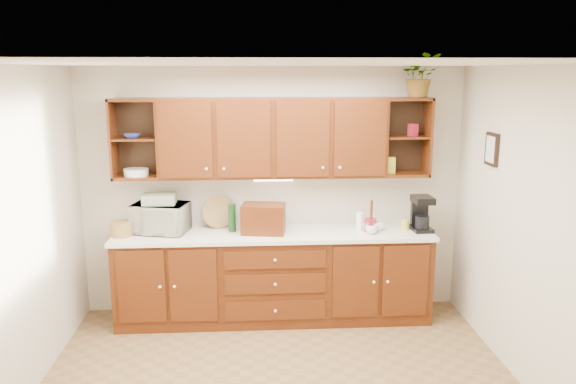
{
  "coord_description": "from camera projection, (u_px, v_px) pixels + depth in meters",
  "views": [
    {
      "loc": [
        -0.19,
        -4.07,
        2.54
      ],
      "look_at": [
        0.13,
        1.15,
        1.42
      ],
      "focal_mm": 35.0,
      "sensor_mm": 36.0,
      "label": 1
    }
  ],
  "objects": [
    {
      "name": "canister_white",
      "position": [
        360.0,
        221.0,
        5.76
      ],
      "size": [
        0.08,
        0.08,
        0.2
      ],
      "primitive_type": "cylinder",
      "rotation": [
        0.0,
        0.0,
        0.09
      ],
      "color": "white",
      "rests_on": "countertop"
    },
    {
      "name": "towel_stack",
      "position": [
        159.0,
        199.0,
        5.65
      ],
      "size": [
        0.33,
        0.24,
        0.1
      ],
      "primitive_type": "cube",
      "rotation": [
        0.0,
        0.0,
        0.01
      ],
      "color": "tan",
      "rests_on": "microwave"
    },
    {
      "name": "coffee_maker",
      "position": [
        421.0,
        214.0,
        5.76
      ],
      "size": [
        0.2,
        0.26,
        0.36
      ],
      "rotation": [
        0.0,
        0.0,
        0.04
      ],
      "color": "black",
      "rests_on": "countertop"
    },
    {
      "name": "pantry_box_yellow",
      "position": [
        390.0,
        165.0,
        5.76
      ],
      "size": [
        0.09,
        0.07,
        0.17
      ],
      "primitive_type": "cube",
      "rotation": [
        0.0,
        0.0,
        -0.0
      ],
      "color": "gold",
      "rests_on": "upper_cabinets"
    },
    {
      "name": "wicker_basket",
      "position": [
        122.0,
        229.0,
        5.59
      ],
      "size": [
        0.23,
        0.23,
        0.14
      ],
      "primitive_type": "cylinder",
      "rotation": [
        0.0,
        0.0,
        -0.01
      ],
      "color": "olive",
      "rests_on": "countertop"
    },
    {
      "name": "framed_picture",
      "position": [
        492.0,
        149.0,
        5.12
      ],
      "size": [
        0.03,
        0.24,
        0.3
      ],
      "primitive_type": "cube",
      "color": "black",
      "rests_on": "right_wall"
    },
    {
      "name": "left_wall",
      "position": [
        9.0,
        245.0,
        4.12
      ],
      "size": [
        0.0,
        3.5,
        3.5
      ],
      "primitive_type": "plane",
      "rotation": [
        1.57,
        0.0,
        1.57
      ],
      "color": "beige",
      "rests_on": "floor"
    },
    {
      "name": "bowl_stack",
      "position": [
        132.0,
        136.0,
        5.55
      ],
      "size": [
        0.18,
        0.18,
        0.04
      ],
      "primitive_type": "imported",
      "rotation": [
        0.0,
        0.0,
        0.03
      ],
      "color": "#283B93",
      "rests_on": "upper_cabinets"
    },
    {
      "name": "bread_box",
      "position": [
        263.0,
        219.0,
        5.66
      ],
      "size": [
        0.46,
        0.33,
        0.3
      ],
      "primitive_type": "cube",
      "rotation": [
        0.0,
        0.0,
        -0.15
      ],
      "color": "#3B1706",
      "rests_on": "countertop"
    },
    {
      "name": "woven_tray",
      "position": [
        219.0,
        227.0,
        5.9
      ],
      "size": [
        0.35,
        0.17,
        0.34
      ],
      "primitive_type": "cylinder",
      "rotation": [
        1.36,
        0.0,
        0.26
      ],
      "color": "olive",
      "rests_on": "countertop"
    },
    {
      "name": "upper_cabinets",
      "position": [
        274.0,
        137.0,
        5.67
      ],
      "size": [
        3.2,
        0.33,
        0.8
      ],
      "color": "#3B1706",
      "rests_on": "back_wall"
    },
    {
      "name": "base_cabinets",
      "position": [
        274.0,
        277.0,
        5.83
      ],
      "size": [
        3.2,
        0.6,
        0.9
      ],
      "primitive_type": "cube",
      "color": "#3B1706",
      "rests_on": "floor"
    },
    {
      "name": "right_wall",
      "position": [
        537.0,
        235.0,
        4.36
      ],
      "size": [
        0.0,
        3.5,
        3.5
      ],
      "primitive_type": "plane",
      "rotation": [
        1.57,
        0.0,
        -1.57
      ],
      "color": "beige",
      "rests_on": "floor"
    },
    {
      "name": "plate_stack",
      "position": [
        136.0,
        172.0,
        5.63
      ],
      "size": [
        0.27,
        0.27,
        0.07
      ],
      "primitive_type": "cylinder",
      "rotation": [
        0.0,
        0.0,
        0.14
      ],
      "color": "white",
      "rests_on": "upper_cabinets"
    },
    {
      "name": "wine_bottle",
      "position": [
        232.0,
        218.0,
        5.72
      ],
      "size": [
        0.09,
        0.09,
        0.29
      ],
      "primitive_type": "cylinder",
      "rotation": [
        0.0,
        0.0,
        0.2
      ],
      "color": "black",
      "rests_on": "countertop"
    },
    {
      "name": "pantry_box_red",
      "position": [
        413.0,
        130.0,
        5.72
      ],
      "size": [
        0.1,
        0.1,
        0.12
      ],
      "primitive_type": "cube",
      "rotation": [
        0.0,
        0.0,
        0.39
      ],
      "color": "#A6182A",
      "rests_on": "upper_cabinets"
    },
    {
      "name": "countertop",
      "position": [
        274.0,
        234.0,
        5.73
      ],
      "size": [
        3.24,
        0.64,
        0.04
      ],
      "primitive_type": "cube",
      "color": "silver",
      "rests_on": "base_cabinets"
    },
    {
      "name": "ceiling",
      "position": [
        280.0,
        64.0,
        3.97
      ],
      "size": [
        4.0,
        4.0,
        0.0
      ],
      "primitive_type": "plane",
      "rotation": [
        3.14,
        0.0,
        0.0
      ],
      "color": "white",
      "rests_on": "back_wall"
    },
    {
      "name": "microwave",
      "position": [
        160.0,
        218.0,
        5.69
      ],
      "size": [
        0.61,
        0.48,
        0.3
      ],
      "primitive_type": "imported",
      "rotation": [
        0.0,
        0.0,
        -0.23
      ],
      "color": "beige",
      "rests_on": "countertop"
    },
    {
      "name": "back_wall",
      "position": [
        273.0,
        191.0,
        5.95
      ],
      "size": [
        4.0,
        0.0,
        4.0
      ],
      "primitive_type": "plane",
      "rotation": [
        1.57,
        0.0,
        0.0
      ],
      "color": "beige",
      "rests_on": "floor"
    },
    {
      "name": "mug_tree",
      "position": [
        371.0,
        227.0,
        5.74
      ],
      "size": [
        0.31,
        0.3,
        0.33
      ],
      "rotation": [
        0.0,
        0.0,
        0.37
      ],
      "color": "#3B1706",
      "rests_on": "countertop"
    },
    {
      "name": "canister_yellow",
      "position": [
        405.0,
        225.0,
        5.81
      ],
      "size": [
        0.11,
        0.11,
        0.11
      ],
      "primitive_type": "cylinder",
      "rotation": [
        0.0,
        0.0,
        -0.28
      ],
      "color": "gold",
      "rests_on": "countertop"
    },
    {
      "name": "canister_red",
      "position": [
        371.0,
        225.0,
        5.75
      ],
      "size": [
        0.13,
        0.13,
        0.13
      ],
      "primitive_type": "cylinder",
      "rotation": [
        0.0,
        0.0,
        0.12
      ],
      "color": "#A6182A",
      "rests_on": "countertop"
    },
    {
      "name": "potted_plant",
      "position": [
        420.0,
        76.0,
        5.57
      ],
      "size": [
        0.42,
        0.37,
        0.43
      ],
      "primitive_type": "imported",
      "rotation": [
        0.0,
        0.0,
        0.09
      ],
      "color": "#999999",
      "rests_on": "upper_cabinets"
    },
    {
      "name": "undercabinet_light",
      "position": [
        273.0,
        180.0,
        5.7
      ],
      "size": [
        0.4,
        0.05,
        0.02
      ],
      "primitive_type": "cube",
      "color": "white",
      "rests_on": "upper_cabinets"
    }
  ]
}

